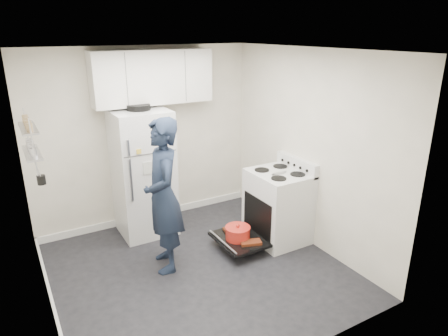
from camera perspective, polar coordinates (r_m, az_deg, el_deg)
room at (r=4.35m, az=-4.65°, el=-0.84°), size 3.21×3.21×2.51m
electric_range at (r=5.36m, az=7.60°, el=-5.52°), size 0.66×0.76×1.10m
open_oven_door at (r=5.17m, az=2.08°, el=-9.65°), size 0.55×0.70×0.24m
refrigerator at (r=5.49m, az=-11.48°, el=-0.66°), size 0.72×0.74×1.79m
upper_cabinets at (r=5.47m, az=-10.17°, el=12.68°), size 1.60×0.33×0.70m
wall_shelf_rack at (r=4.29m, az=-25.92°, el=3.52°), size 0.14×0.60×0.61m
person at (r=4.58m, az=-8.66°, el=-4.01°), size 0.56×0.73×1.81m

